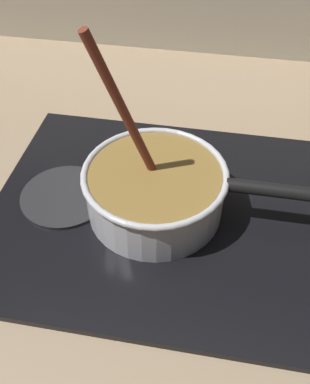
# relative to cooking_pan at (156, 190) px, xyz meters

# --- Properties ---
(ground) EXTENTS (2.40, 1.60, 0.04)m
(ground) POSITION_rel_cooking_pan_xyz_m (-0.10, -0.19, -0.08)
(ground) COLOR #9E8466
(hob_plate) EXTENTS (0.56, 0.48, 0.01)m
(hob_plate) POSITION_rel_cooking_pan_xyz_m (-0.00, 0.00, -0.05)
(hob_plate) COLOR black
(hob_plate) RESTS_ON ground
(burner_ring) EXTENTS (0.20, 0.20, 0.01)m
(burner_ring) POSITION_rel_cooking_pan_xyz_m (-0.00, 0.00, -0.04)
(burner_ring) COLOR #592D0C
(burner_ring) RESTS_ON hob_plate
(spare_burner) EXTENTS (0.15, 0.15, 0.01)m
(spare_burner) POSITION_rel_cooking_pan_xyz_m (-0.16, 0.00, -0.04)
(spare_burner) COLOR #262628
(spare_burner) RESTS_ON hob_plate
(cooking_pan) EXTENTS (0.41, 0.24, 0.33)m
(cooking_pan) POSITION_rel_cooking_pan_xyz_m (0.00, 0.00, 0.00)
(cooking_pan) COLOR silver
(cooking_pan) RESTS_ON hob_plate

